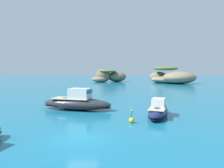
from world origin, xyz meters
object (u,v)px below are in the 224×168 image
object	(u,v)px
motorboat_navy	(158,110)
motorboat_charcoal	(77,103)
islet_large	(172,77)
channel_buoy	(132,120)
islet_small	(109,76)

from	to	relation	value
motorboat_navy	motorboat_charcoal	size ratio (longest dim) A/B	0.71
motorboat_navy	islet_large	bearing A→B (deg)	75.18
motorboat_charcoal	channel_buoy	size ratio (longest dim) A/B	7.11
islet_small	motorboat_charcoal	distance (m)	69.37
motorboat_charcoal	islet_large	bearing A→B (deg)	65.58
motorboat_navy	motorboat_charcoal	world-z (taller)	motorboat_charcoal
islet_large	motorboat_navy	distance (m)	66.53
islet_large	motorboat_charcoal	size ratio (longest dim) A/B	2.12
islet_large	channel_buoy	distance (m)	70.50
motorboat_charcoal	channel_buoy	distance (m)	9.96
islet_large	motorboat_charcoal	xyz separation A→B (m)	(-27.53, -60.65, -1.50)
islet_large	islet_small	size ratio (longest dim) A/B	1.23
motorboat_navy	motorboat_charcoal	bearing A→B (deg)	160.90
islet_small	motorboat_navy	size ratio (longest dim) A/B	2.44
islet_large	channel_buoy	xyz separation A→B (m)	(-20.31, -67.48, -2.16)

